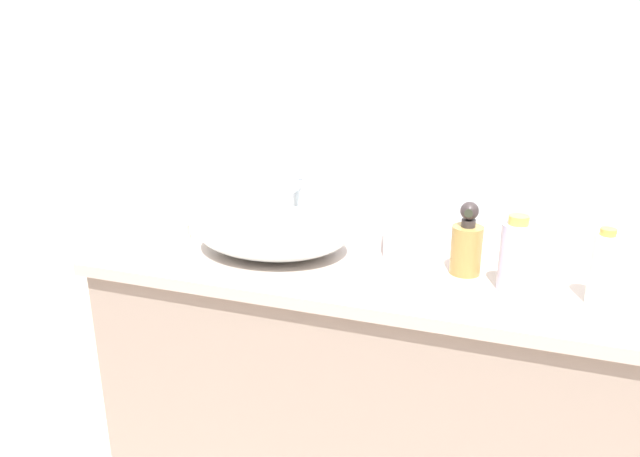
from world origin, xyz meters
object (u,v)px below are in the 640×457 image
(candle_jar, at_px, (180,231))
(sink_basin, at_px, (272,232))
(soap_dispenser, at_px, (467,245))
(tissue_box, at_px, (407,228))
(perfume_bottle, at_px, (515,256))
(lotion_bottle, at_px, (602,269))

(candle_jar, bearing_deg, sink_basin, -0.02)
(soap_dispenser, distance_m, tissue_box, 0.20)
(perfume_bottle, bearing_deg, lotion_bottle, -4.15)
(sink_basin, relative_size, perfume_bottle, 2.30)
(perfume_bottle, xyz_separation_m, candle_jar, (-0.91, 0.05, -0.06))
(lotion_bottle, height_order, candle_jar, lotion_bottle)
(candle_jar, bearing_deg, tissue_box, 10.72)
(tissue_box, height_order, candle_jar, tissue_box)
(tissue_box, bearing_deg, sink_basin, -160.69)
(sink_basin, bearing_deg, lotion_bottle, -4.22)
(sink_basin, xyz_separation_m, perfume_bottle, (0.62, -0.05, 0.03))
(perfume_bottle, relative_size, tissue_box, 1.14)
(lotion_bottle, bearing_deg, candle_jar, 176.89)
(soap_dispenser, bearing_deg, tissue_box, 148.67)
(lotion_bottle, bearing_deg, sink_basin, 175.78)
(perfume_bottle, distance_m, tissue_box, 0.33)
(tissue_box, bearing_deg, soap_dispenser, -31.33)
(soap_dispenser, relative_size, lotion_bottle, 1.05)
(tissue_box, xyz_separation_m, candle_jar, (-0.63, -0.12, -0.04))
(soap_dispenser, xyz_separation_m, candle_jar, (-0.80, -0.02, -0.05))
(lotion_bottle, relative_size, perfume_bottle, 0.97)
(lotion_bottle, relative_size, candle_jar, 2.94)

